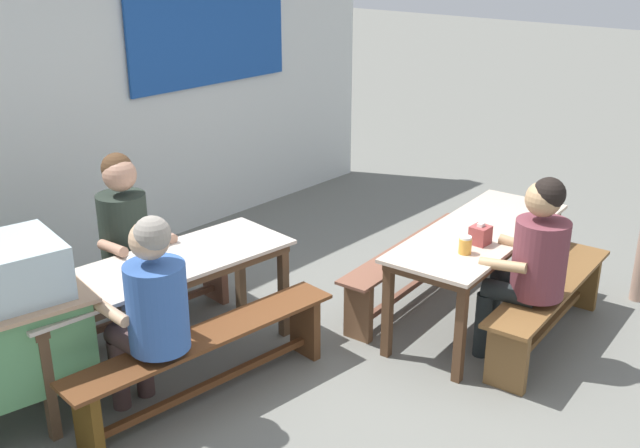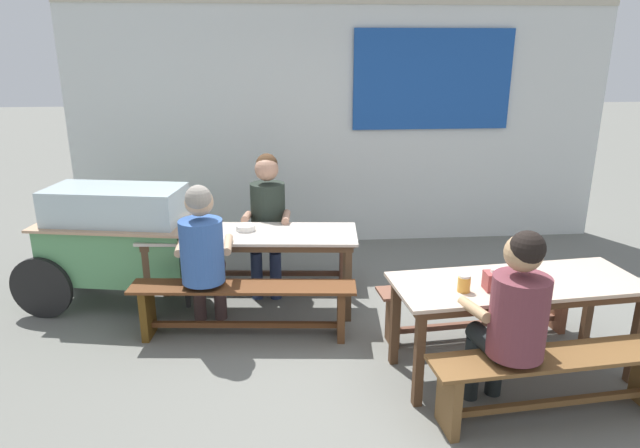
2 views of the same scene
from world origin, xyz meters
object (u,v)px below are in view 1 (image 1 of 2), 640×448
object	(u,v)px
bench_near_back	(410,266)
person_near_front	(532,257)
dining_table_near	(479,240)
bench_far_front	(208,356)
bench_near_front	(549,303)
soup_bowl	(141,261)
person_left_back_turned	(151,304)
bench_far_back	(117,297)
dining_table_far	(155,276)
tissue_box	(480,235)
condiment_jar	(465,245)
person_center_facing	(128,234)

from	to	relation	value
bench_near_back	person_near_front	size ratio (longest dim) A/B	1.31
dining_table_near	bench_far_front	xyz separation A→B (m)	(-1.98, 0.70, -0.35)
dining_table_near	person_near_front	size ratio (longest dim) A/B	1.39
bench_near_front	soup_bowl	bearing A→B (deg)	137.15
person_left_back_turned	soup_bowl	xyz separation A→B (m)	(0.32, 0.53, 0.00)
bench_far_back	bench_near_front	bearing A→B (deg)	-50.72
person_near_front	soup_bowl	size ratio (longest dim) A/B	7.59
dining_table_far	person_near_front	xyz separation A→B (m)	(1.67, -1.78, 0.10)
bench_far_front	soup_bowl	world-z (taller)	soup_bowl
dining_table_far	tissue_box	size ratio (longest dim) A/B	12.90
bench_far_back	person_near_front	xyz separation A→B (m)	(1.62, -2.32, 0.46)
dining_table_far	condiment_jar	xyz separation A→B (m)	(1.48, -1.39, 0.13)
dining_table_near	bench_far_front	world-z (taller)	dining_table_near
condiment_jar	person_left_back_turned	bearing A→B (deg)	153.40
bench_near_back	bench_near_front	bearing A→B (deg)	-84.86
tissue_box	dining_table_near	bearing A→B (deg)	29.10
dining_table_far	soup_bowl	bearing A→B (deg)	122.38
dining_table_near	tissue_box	world-z (taller)	tissue_box
dining_table_near	bench_far_front	distance (m)	2.13
bench_far_front	person_center_facing	distance (m)	1.15
dining_table_far	bench_far_back	xyz separation A→B (m)	(0.05, 0.55, -0.35)
bench_near_front	person_center_facing	size ratio (longest dim) A/B	1.24
bench_far_back	condiment_jar	xyz separation A→B (m)	(1.43, -1.94, 0.49)
tissue_box	soup_bowl	bearing A→B (deg)	140.20
dining_table_far	person_center_facing	xyz separation A→B (m)	(0.15, 0.48, 0.12)
bench_near_front	person_near_front	distance (m)	0.54
bench_near_back	soup_bowl	bearing A→B (deg)	158.04
person_center_facing	bench_far_back	bearing A→B (deg)	145.28
bench_far_front	condiment_jar	bearing A→B (deg)	-28.68
bench_near_front	person_left_back_turned	xyz separation A→B (m)	(-2.34, 1.34, 0.44)
bench_far_back	tissue_box	distance (m)	2.58
dining_table_far	tissue_box	bearing A→B (deg)	-39.12
bench_near_front	tissue_box	size ratio (longest dim) A/B	11.05
bench_far_front	dining_table_near	bearing A→B (deg)	-19.59
dining_table_far	soup_bowl	distance (m)	0.13
person_left_back_turned	person_center_facing	size ratio (longest dim) A/B	0.97
bench_near_back	tissue_box	distance (m)	0.86
bench_near_back	condiment_jar	bearing A→B (deg)	-119.63
bench_far_back	bench_far_front	distance (m)	1.10
person_near_front	condiment_jar	world-z (taller)	person_near_front
bench_near_back	condiment_jar	xyz separation A→B (m)	(-0.39, -0.69, 0.49)
dining_table_far	person_left_back_turned	world-z (taller)	person_left_back_turned
person_left_back_turned	condiment_jar	xyz separation A→B (m)	(1.85, -0.93, 0.04)
person_center_facing	person_near_front	world-z (taller)	person_center_facing
dining_table_far	person_near_front	distance (m)	2.44
dining_table_far	tissue_box	xyz separation A→B (m)	(1.70, -1.38, 0.14)
person_center_facing	soup_bowl	bearing A→B (deg)	-115.82
bench_near_back	tissue_box	world-z (taller)	tissue_box
bench_far_front	bench_near_back	xyz separation A→B (m)	(1.93, -0.15, -0.01)
bench_far_front	person_near_front	bearing A→B (deg)	-35.51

